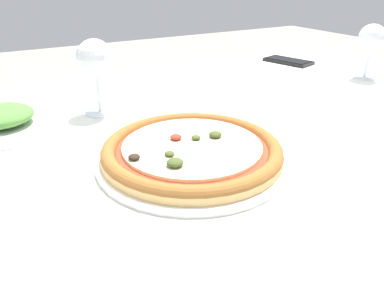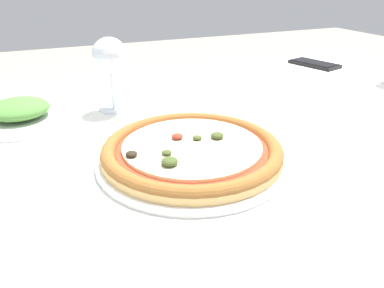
{
  "view_description": "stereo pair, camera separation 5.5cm",
  "coord_description": "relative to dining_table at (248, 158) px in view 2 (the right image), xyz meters",
  "views": [
    {
      "loc": [
        -0.42,
        -0.54,
        1.0
      ],
      "look_at": [
        -0.17,
        -0.11,
        0.76
      ],
      "focal_mm": 35.0,
      "sensor_mm": 36.0,
      "label": 1
    },
    {
      "loc": [
        -0.37,
        -0.57,
        1.0
      ],
      "look_at": [
        -0.17,
        -0.11,
        0.76
      ],
      "focal_mm": 35.0,
      "sensor_mm": 36.0,
      "label": 2
    }
  ],
  "objects": [
    {
      "name": "dining_table",
      "position": [
        0.0,
        0.0,
        0.0
      ],
      "size": [
        1.46,
        0.98,
        0.73
      ],
      "color": "brown",
      "rests_on": "ground_plane"
    },
    {
      "name": "cell_phone",
      "position": [
        0.42,
        0.31,
        0.09
      ],
      "size": [
        0.1,
        0.16,
        0.01
      ],
      "color": "black",
      "rests_on": "dining_table"
    },
    {
      "name": "wine_glass_far_left",
      "position": [
        -0.23,
        0.17,
        0.19
      ],
      "size": [
        0.07,
        0.07,
        0.15
      ],
      "color": "silver",
      "rests_on": "dining_table"
    },
    {
      "name": "pizza_plate",
      "position": [
        -0.17,
        -0.11,
        0.1
      ],
      "size": [
        0.29,
        0.29,
        0.04
      ],
      "color": "white",
      "rests_on": "dining_table"
    },
    {
      "name": "side_plate",
      "position": [
        -0.41,
        0.17,
        0.1
      ],
      "size": [
        0.19,
        0.19,
        0.04
      ],
      "color": "white",
      "rests_on": "dining_table"
    }
  ]
}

